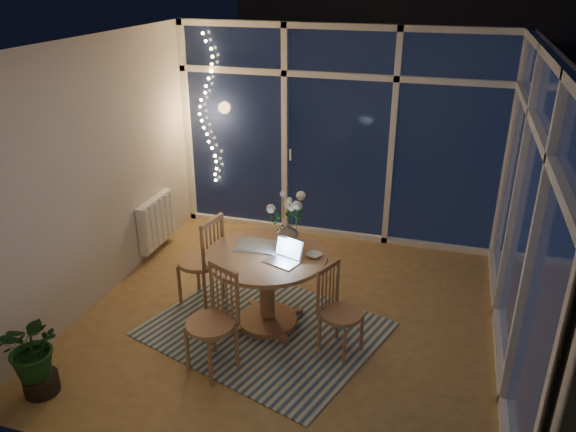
% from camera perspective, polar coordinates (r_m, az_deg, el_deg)
% --- Properties ---
extents(floor, '(4.00, 4.00, 0.00)m').
position_cam_1_polar(floor, '(5.63, 0.37, -10.27)').
color(floor, olive).
rests_on(floor, ground).
extents(ceiling, '(4.00, 4.00, 0.00)m').
position_cam_1_polar(ceiling, '(4.68, 0.45, 17.04)').
color(ceiling, white).
rests_on(ceiling, wall_back).
extents(wall_back, '(4.00, 0.04, 2.60)m').
position_cam_1_polar(wall_back, '(6.85, 5.12, 8.09)').
color(wall_back, beige).
rests_on(wall_back, floor).
extents(wall_front, '(4.00, 0.04, 2.60)m').
position_cam_1_polar(wall_front, '(3.35, -9.32, -10.21)').
color(wall_front, beige).
rests_on(wall_front, floor).
extents(wall_left, '(0.04, 4.00, 2.60)m').
position_cam_1_polar(wall_left, '(5.85, -18.80, 4.08)').
color(wall_left, beige).
rests_on(wall_left, floor).
extents(wall_right, '(0.04, 4.00, 2.60)m').
position_cam_1_polar(wall_right, '(4.89, 23.52, -0.54)').
color(wall_right, beige).
rests_on(wall_right, floor).
extents(window_wall_back, '(4.00, 0.10, 2.60)m').
position_cam_1_polar(window_wall_back, '(6.82, 5.05, 8.00)').
color(window_wall_back, white).
rests_on(window_wall_back, floor).
extents(window_wall_right, '(0.10, 4.00, 2.60)m').
position_cam_1_polar(window_wall_right, '(4.89, 23.06, -0.49)').
color(window_wall_right, white).
rests_on(window_wall_right, floor).
extents(radiator, '(0.10, 0.70, 0.58)m').
position_cam_1_polar(radiator, '(6.85, -13.24, -0.52)').
color(radiator, white).
rests_on(radiator, wall_left).
extents(fairy_lights, '(0.24, 0.10, 1.85)m').
position_cam_1_polar(fairy_lights, '(7.19, -8.23, 10.54)').
color(fairy_lights, '#F3BB61').
rests_on(fairy_lights, window_wall_back).
extents(garden_patio, '(12.00, 6.00, 0.10)m').
position_cam_1_polar(garden_patio, '(10.03, 11.18, 4.76)').
color(garden_patio, black).
rests_on(garden_patio, ground).
extents(garden_fence, '(11.00, 0.08, 1.80)m').
position_cam_1_polar(garden_fence, '(10.30, 9.11, 10.98)').
color(garden_fence, '#3E2316').
rests_on(garden_fence, ground).
extents(neighbour_roof, '(7.00, 3.00, 2.20)m').
position_cam_1_polar(neighbour_roof, '(13.04, 12.87, 19.18)').
color(neighbour_roof, '#383943').
rests_on(neighbour_roof, ground).
extents(garden_shrubs, '(0.90, 0.90, 0.90)m').
position_cam_1_polar(garden_shrubs, '(8.58, 1.59, 5.52)').
color(garden_shrubs, '#193216').
rests_on(garden_shrubs, ground).
extents(rug, '(2.45, 2.19, 0.01)m').
position_cam_1_polar(rug, '(5.46, -2.41, -11.38)').
color(rug, beige).
rests_on(rug, floor).
extents(dining_table, '(1.42, 1.42, 0.77)m').
position_cam_1_polar(dining_table, '(5.33, -2.14, -7.48)').
color(dining_table, olive).
rests_on(dining_table, floor).
extents(chair_left, '(0.54, 0.54, 0.99)m').
position_cam_1_polar(chair_left, '(5.69, -8.98, -4.36)').
color(chair_left, olive).
rests_on(chair_left, floor).
extents(chair_right, '(0.52, 0.52, 0.85)m').
position_cam_1_polar(chair_right, '(4.96, 5.46, -9.65)').
color(chair_right, olive).
rests_on(chair_right, floor).
extents(chair_front, '(0.58, 0.58, 0.94)m').
position_cam_1_polar(chair_front, '(4.78, -7.90, -10.61)').
color(chair_front, olive).
rests_on(chair_front, floor).
extents(laptop, '(0.36, 0.33, 0.21)m').
position_cam_1_polar(laptop, '(4.95, -0.61, -3.66)').
color(laptop, silver).
rests_on(laptop, dining_table).
extents(flower_vase, '(0.26, 0.26, 0.21)m').
position_cam_1_polar(flower_vase, '(5.29, -0.09, -1.71)').
color(flower_vase, silver).
rests_on(flower_vase, dining_table).
extents(bowl, '(0.19, 0.19, 0.04)m').
position_cam_1_polar(bowl, '(5.08, 2.66, -3.97)').
color(bowl, white).
rests_on(bowl, dining_table).
extents(newspapers, '(0.40, 0.32, 0.02)m').
position_cam_1_polar(newspapers, '(5.27, -3.18, -3.06)').
color(newspapers, silver).
rests_on(newspapers, dining_table).
extents(phone, '(0.13, 0.07, 0.01)m').
position_cam_1_polar(phone, '(5.02, -1.54, -4.53)').
color(phone, black).
rests_on(phone, dining_table).
extents(potted_plant, '(0.61, 0.55, 0.76)m').
position_cam_1_polar(potted_plant, '(4.97, -24.35, -12.60)').
color(potted_plant, '#174118').
rests_on(potted_plant, floor).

